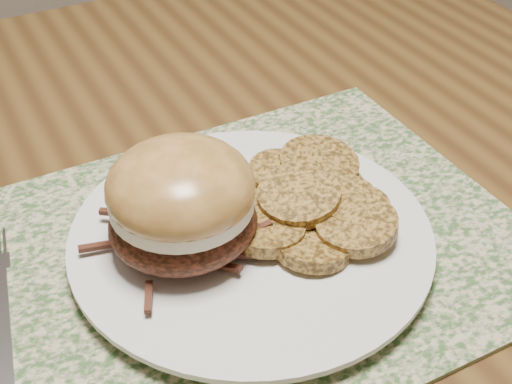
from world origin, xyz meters
TOP-DOWN VIEW (x-y plane):
  - placemat at (0.24, -0.06)m, footprint 0.45×0.33m
  - dinner_plate at (0.25, -0.06)m, footprint 0.26×0.26m
  - pork_sandwich at (0.20, -0.06)m, footprint 0.12×0.12m
  - roasted_potatoes at (0.30, -0.07)m, footprint 0.16×0.16m

SIDE VIEW (x-z plane):
  - placemat at x=0.24m, z-range 0.75..0.75m
  - dinner_plate at x=0.25m, z-range 0.75..0.77m
  - roasted_potatoes at x=0.30m, z-range 0.76..0.80m
  - pork_sandwich at x=0.20m, z-range 0.77..0.85m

